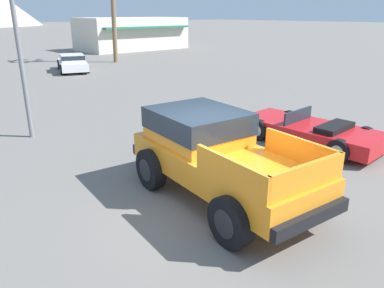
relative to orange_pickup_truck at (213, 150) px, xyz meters
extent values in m
plane|color=slate|center=(-0.47, -0.42, -1.06)|extent=(320.00, 320.00, 0.00)
cube|color=orange|center=(-0.03, -0.33, -0.24)|extent=(2.36, 4.73, 0.57)
cube|color=orange|center=(0.06, 0.58, 0.41)|extent=(1.94, 2.18, 0.74)
cube|color=#1E2833|center=(0.06, 0.58, 0.54)|extent=(1.98, 2.22, 0.47)
cube|color=orange|center=(-1.07, -1.50, 0.28)|extent=(0.27, 1.82, 0.48)
cube|color=orange|center=(0.73, -1.69, 0.28)|extent=(0.27, 1.82, 0.48)
cube|color=orange|center=(-0.26, -2.46, 0.28)|extent=(1.81, 0.27, 0.48)
cube|color=black|center=(0.21, 1.99, -0.40)|extent=(1.86, 0.35, 0.24)
cube|color=black|center=(-0.28, -2.64, -0.40)|extent=(1.86, 0.35, 0.24)
cylinder|color=black|center=(-0.86, 1.18, -0.58)|extent=(0.39, 0.97, 0.95)
cylinder|color=#232326|center=(-0.86, 1.18, -0.58)|extent=(0.37, 0.55, 0.52)
cylinder|color=black|center=(1.08, 0.98, -0.58)|extent=(0.39, 0.97, 0.95)
cylinder|color=#232326|center=(1.08, 0.98, -0.58)|extent=(0.37, 0.55, 0.52)
cylinder|color=black|center=(-1.15, -1.63, -0.58)|extent=(0.39, 0.97, 0.95)
cylinder|color=#232326|center=(-1.15, -1.63, -0.58)|extent=(0.37, 0.55, 0.52)
cylinder|color=black|center=(0.79, -1.83, -0.58)|extent=(0.39, 0.97, 0.95)
cylinder|color=#232326|center=(0.79, -1.83, -0.58)|extent=(0.37, 0.55, 0.52)
cube|color=red|center=(4.69, 0.50, -0.66)|extent=(1.97, 4.40, 0.44)
cube|color=#1E2833|center=(4.67, 0.98, -0.24)|extent=(1.51, 0.13, 0.38)
cube|color=black|center=(4.72, -0.25, -0.35)|extent=(1.45, 0.67, 0.16)
cylinder|color=black|center=(3.78, 1.80, -0.73)|extent=(0.25, 0.67, 0.66)
cylinder|color=#9E9EA3|center=(3.78, 1.80, -0.73)|extent=(0.25, 0.37, 0.36)
cylinder|color=black|center=(5.48, 1.88, -0.73)|extent=(0.25, 0.67, 0.66)
cylinder|color=#9E9EA3|center=(5.48, 1.88, -0.73)|extent=(0.25, 0.37, 0.36)
cylinder|color=black|center=(3.90, -0.88, -0.73)|extent=(0.25, 0.67, 0.66)
cylinder|color=#9E9EA3|center=(3.90, -0.88, -0.73)|extent=(0.25, 0.37, 0.36)
cylinder|color=black|center=(5.60, -0.80, -0.73)|extent=(0.25, 0.67, 0.66)
cylinder|color=#9E9EA3|center=(5.60, -0.80, -0.73)|extent=(0.25, 0.37, 0.36)
cube|color=white|center=(5.71, 20.07, -0.62)|extent=(3.07, 4.77, 0.51)
cube|color=white|center=(5.67, 19.97, -0.13)|extent=(2.04, 2.26, 0.47)
cube|color=#1E2833|center=(5.67, 19.97, -0.08)|extent=(2.08, 2.30, 0.28)
cylinder|color=black|center=(5.37, 21.64, -0.72)|extent=(0.43, 0.70, 0.67)
cylinder|color=#9E9EA3|center=(5.37, 21.64, -0.72)|extent=(0.34, 0.42, 0.37)
cylinder|color=black|center=(6.93, 21.11, -0.72)|extent=(0.43, 0.70, 0.67)
cylinder|color=#9E9EA3|center=(6.93, 21.11, -0.72)|extent=(0.34, 0.42, 0.37)
cylinder|color=black|center=(4.48, 19.04, -0.72)|extent=(0.43, 0.70, 0.67)
cylinder|color=#9E9EA3|center=(4.48, 19.04, -0.72)|extent=(0.34, 0.42, 0.37)
cylinder|color=black|center=(6.04, 18.50, -0.72)|extent=(0.43, 0.70, 0.67)
cylinder|color=#9E9EA3|center=(6.04, 18.50, -0.72)|extent=(0.34, 0.42, 0.37)
cylinder|color=slate|center=(-1.66, 6.91, 2.61)|extent=(0.14, 0.14, 7.33)
cylinder|color=brown|center=(10.50, 22.32, 3.20)|extent=(0.36, 0.64, 8.52)
cube|color=beige|center=(17.83, 31.47, 0.63)|extent=(11.36, 5.96, 3.37)
cube|color=#286B4C|center=(17.83, 28.14, 1.37)|extent=(10.23, 0.70, 0.20)
camera|label=1|loc=(-5.36, -5.47, 2.83)|focal=35.00mm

